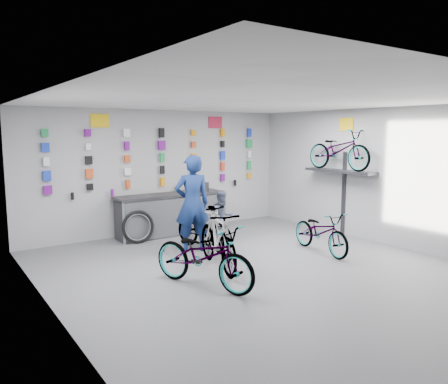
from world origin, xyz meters
TOP-DOWN VIEW (x-y plane):
  - floor at (0.00, 0.00)m, footprint 8.00×8.00m
  - ceiling at (0.00, 0.00)m, footprint 8.00×8.00m
  - wall_back at (0.00, 4.00)m, footprint 7.00×0.00m
  - wall_left at (-3.50, 0.00)m, footprint 0.00×8.00m
  - wall_right at (3.50, 0.00)m, footprint 0.00×8.00m
  - counter at (0.00, 3.54)m, footprint 2.70×0.66m
  - merch_wall at (-0.06, 3.93)m, footprint 5.57×0.08m
  - wall_bracket at (3.33, 1.20)m, footprint 0.39×1.90m
  - sign_left at (-1.50, 3.98)m, footprint 0.42×0.02m
  - sign_right at (1.60, 3.98)m, footprint 0.42×0.02m
  - sign_side at (3.48, 1.20)m, footprint 0.02×0.40m
  - bike_left at (-1.26, -0.01)m, footprint 1.31×2.06m
  - bike_center at (-0.56, 0.64)m, footprint 0.96×1.92m
  - bike_right at (1.80, 0.35)m, footprint 0.81×1.73m
  - bike_service at (-0.08, 1.88)m, footprint 0.77×1.74m
  - bike_wall at (3.25, 1.20)m, footprint 0.63×1.80m
  - clerk at (-0.32, 1.94)m, footprint 0.83×0.66m
  - customer at (0.47, 1.98)m, footprint 0.64×0.53m
  - spare_wheel at (-1.00, 3.17)m, footprint 0.75×0.18m
  - register at (0.87, 3.55)m, footprint 0.33×0.35m

SIDE VIEW (x-z plane):
  - floor at x=0.00m, z-range 0.00..0.00m
  - spare_wheel at x=-1.00m, z-range 0.00..0.75m
  - bike_right at x=1.80m, z-range 0.00..0.87m
  - counter at x=0.00m, z-range -0.01..0.99m
  - bike_service at x=-0.08m, z-range 0.00..1.01m
  - bike_left at x=-1.26m, z-range 0.00..1.02m
  - bike_center at x=-0.56m, z-range 0.00..1.11m
  - customer at x=0.47m, z-range 0.00..1.22m
  - clerk at x=-0.32m, z-range 0.00..2.01m
  - register at x=0.87m, z-range 1.00..1.22m
  - wall_bracket at x=3.33m, z-range 0.46..2.46m
  - wall_back at x=0.00m, z-range -2.00..5.00m
  - wall_left at x=-3.50m, z-range -2.50..5.50m
  - wall_right at x=3.50m, z-range -2.50..5.50m
  - merch_wall at x=-0.06m, z-range 1.02..2.58m
  - bike_wall at x=3.25m, z-range 1.58..2.53m
  - sign_side at x=3.48m, z-range 2.50..2.80m
  - sign_left at x=-1.50m, z-range 2.57..2.87m
  - sign_right at x=1.60m, z-range 2.57..2.87m
  - ceiling at x=0.00m, z-range 3.00..3.00m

